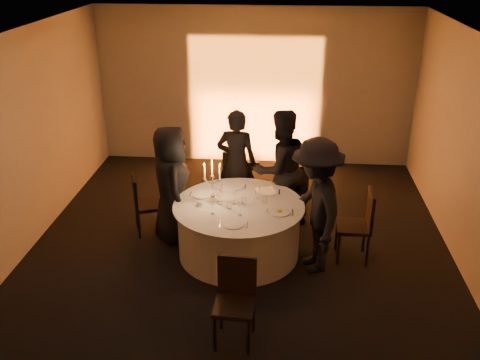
# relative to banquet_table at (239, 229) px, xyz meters

# --- Properties ---
(floor) EXTENTS (7.00, 7.00, 0.00)m
(floor) POSITION_rel_banquet_table_xyz_m (0.00, 0.00, -0.38)
(floor) COLOR black
(floor) RESTS_ON ground
(ceiling) EXTENTS (7.00, 7.00, 0.00)m
(ceiling) POSITION_rel_banquet_table_xyz_m (0.00, 0.00, 2.62)
(ceiling) COLOR white
(ceiling) RESTS_ON wall_back
(wall_back) EXTENTS (7.00, 0.00, 7.00)m
(wall_back) POSITION_rel_banquet_table_xyz_m (0.00, 3.50, 1.12)
(wall_back) COLOR #9E9B93
(wall_back) RESTS_ON floor
(wall_front) EXTENTS (7.00, 0.00, 7.00)m
(wall_front) POSITION_rel_banquet_table_xyz_m (0.00, -3.50, 1.12)
(wall_front) COLOR #9E9B93
(wall_front) RESTS_ON floor
(wall_left) EXTENTS (0.00, 7.00, 7.00)m
(wall_left) POSITION_rel_banquet_table_xyz_m (-3.00, 0.00, 1.12)
(wall_left) COLOR #9E9B93
(wall_left) RESTS_ON floor
(wall_right) EXTENTS (0.00, 7.00, 7.00)m
(wall_right) POSITION_rel_banquet_table_xyz_m (3.00, 0.00, 1.12)
(wall_right) COLOR #9E9B93
(wall_right) RESTS_ON floor
(uplighter_fixture) EXTENTS (0.25, 0.12, 0.10)m
(uplighter_fixture) POSITION_rel_banquet_table_xyz_m (0.00, 3.20, -0.33)
(uplighter_fixture) COLOR black
(uplighter_fixture) RESTS_ON floor
(banquet_table) EXTENTS (1.80, 1.80, 0.77)m
(banquet_table) POSITION_rel_banquet_table_xyz_m (0.00, 0.00, 0.00)
(banquet_table) COLOR black
(banquet_table) RESTS_ON floor
(chair_left) EXTENTS (0.52, 0.52, 0.92)m
(chair_left) POSITION_rel_banquet_table_xyz_m (-1.47, 0.48, 0.13)
(chair_left) COLOR black
(chair_left) RESTS_ON floor
(chair_back_left) EXTENTS (0.43, 0.43, 0.90)m
(chair_back_left) POSITION_rel_banquet_table_xyz_m (-0.20, 1.71, 0.12)
(chair_back_left) COLOR black
(chair_back_left) RESTS_ON floor
(chair_back_right) EXTENTS (0.53, 0.53, 0.89)m
(chair_back_right) POSITION_rel_banquet_table_xyz_m (0.76, 1.22, 0.11)
(chair_back_right) COLOR black
(chair_back_right) RESTS_ON floor
(chair_right) EXTENTS (0.46, 0.46, 1.03)m
(chair_right) POSITION_rel_banquet_table_xyz_m (1.65, 0.02, 0.20)
(chair_right) COLOR black
(chair_right) RESTS_ON floor
(chair_front) EXTENTS (0.45, 0.45, 0.98)m
(chair_front) POSITION_rel_banquet_table_xyz_m (0.12, -1.73, 0.17)
(chair_front) COLOR black
(chair_front) RESTS_ON floor
(guest_left) EXTENTS (0.81, 0.99, 1.74)m
(guest_left) POSITION_rel_banquet_table_xyz_m (-1.00, 0.35, 0.49)
(guest_left) COLOR black
(guest_left) RESTS_ON floor
(guest_back_left) EXTENTS (0.67, 0.48, 1.73)m
(guest_back_left) POSITION_rel_banquet_table_xyz_m (-0.15, 1.27, 0.48)
(guest_back_left) COLOR black
(guest_back_left) RESTS_ON floor
(guest_back_right) EXTENTS (1.13, 1.05, 1.84)m
(guest_back_right) POSITION_rel_banquet_table_xyz_m (0.54, 0.93, 0.54)
(guest_back_right) COLOR black
(guest_back_right) RESTS_ON floor
(guest_right) EXTENTS (0.96, 1.33, 1.85)m
(guest_right) POSITION_rel_banquet_table_xyz_m (1.02, -0.26, 0.54)
(guest_right) COLOR black
(guest_right) RESTS_ON floor
(plate_left) EXTENTS (0.36, 0.29, 0.01)m
(plate_left) POSITION_rel_banquet_table_xyz_m (-0.54, 0.26, 0.39)
(plate_left) COLOR white
(plate_left) RESTS_ON banquet_table
(plate_back_left) EXTENTS (0.36, 0.29, 0.01)m
(plate_back_left) POSITION_rel_banquet_table_xyz_m (-0.13, 0.57, 0.39)
(plate_back_left) COLOR white
(plate_back_left) RESTS_ON banquet_table
(plate_back_right) EXTENTS (0.35, 0.29, 0.01)m
(plate_back_right) POSITION_rel_banquet_table_xyz_m (0.37, 0.43, 0.39)
(plate_back_right) COLOR white
(plate_back_right) RESTS_ON banquet_table
(plate_right) EXTENTS (0.36, 0.28, 0.08)m
(plate_right) POSITION_rel_banquet_table_xyz_m (0.56, -0.18, 0.40)
(plate_right) COLOR white
(plate_right) RESTS_ON banquet_table
(plate_front) EXTENTS (0.36, 0.27, 0.01)m
(plate_front) POSITION_rel_banquet_table_xyz_m (-0.02, -0.56, 0.39)
(plate_front) COLOR white
(plate_front) RESTS_ON banquet_table
(coffee_cup) EXTENTS (0.11, 0.11, 0.07)m
(coffee_cup) POSITION_rel_banquet_table_xyz_m (-0.53, -0.07, 0.42)
(coffee_cup) COLOR white
(coffee_cup) RESTS_ON banquet_table
(candelabra) EXTENTS (0.26, 0.13, 0.62)m
(candelabra) POSITION_rel_banquet_table_xyz_m (-0.37, 0.08, 0.60)
(candelabra) COLOR white
(candelabra) RESTS_ON banquet_table
(wine_glass_a) EXTENTS (0.07, 0.07, 0.19)m
(wine_glass_a) POSITION_rel_banquet_table_xyz_m (0.05, -0.31, 0.52)
(wine_glass_a) COLOR white
(wine_glass_a) RESTS_ON banquet_table
(wine_glass_b) EXTENTS (0.07, 0.07, 0.19)m
(wine_glass_b) POSITION_rel_banquet_table_xyz_m (0.25, 0.21, 0.52)
(wine_glass_b) COLOR white
(wine_glass_b) RESTS_ON banquet_table
(wine_glass_c) EXTENTS (0.07, 0.07, 0.19)m
(wine_glass_c) POSITION_rel_banquet_table_xyz_m (-0.30, 0.07, 0.52)
(wine_glass_c) COLOR white
(wine_glass_c) RESTS_ON banquet_table
(wine_glass_d) EXTENTS (0.07, 0.07, 0.19)m
(wine_glass_d) POSITION_rel_banquet_table_xyz_m (-0.32, -0.30, 0.52)
(wine_glass_d) COLOR white
(wine_glass_d) RESTS_ON banquet_table
(wine_glass_e) EXTENTS (0.07, 0.07, 0.19)m
(wine_glass_e) POSITION_rel_banquet_table_xyz_m (-0.25, -0.01, 0.52)
(wine_glass_e) COLOR white
(wine_glass_e) RESTS_ON banquet_table
(wine_glass_f) EXTENTS (0.07, 0.07, 0.19)m
(wine_glass_f) POSITION_rel_banquet_table_xyz_m (-0.07, 0.01, 0.52)
(wine_glass_f) COLOR white
(wine_glass_f) RESTS_ON banquet_table
(tumbler_a) EXTENTS (0.07, 0.07, 0.09)m
(tumbler_a) POSITION_rel_banquet_table_xyz_m (0.35, 0.09, 0.43)
(tumbler_a) COLOR white
(tumbler_a) RESTS_ON banquet_table
(tumbler_b) EXTENTS (0.07, 0.07, 0.09)m
(tumbler_b) POSITION_rel_banquet_table_xyz_m (0.07, 0.04, 0.43)
(tumbler_b) COLOR white
(tumbler_b) RESTS_ON banquet_table
(tumbler_c) EXTENTS (0.07, 0.07, 0.09)m
(tumbler_c) POSITION_rel_banquet_table_xyz_m (-0.30, 0.26, 0.43)
(tumbler_c) COLOR white
(tumbler_c) RESTS_ON banquet_table
(tumbler_d) EXTENTS (0.07, 0.07, 0.09)m
(tumbler_d) POSITION_rel_banquet_table_xyz_m (-0.12, -0.12, 0.43)
(tumbler_d) COLOR white
(tumbler_d) RESTS_ON banquet_table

